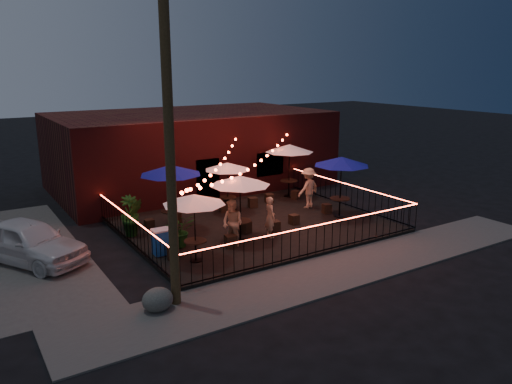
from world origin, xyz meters
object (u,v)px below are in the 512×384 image
cafe_table_2 (240,181)px  boulder (158,300)px  utility_pole (170,162)px  cafe_table_1 (171,171)px  cafe_table_3 (227,167)px  cafe_table_5 (289,149)px  cooler (162,241)px  cafe_table_0 (194,200)px  cafe_table_4 (342,162)px

cafe_table_2 → boulder: (-4.52, -3.30, -2.03)m
utility_pole → cafe_table_2: utility_pole is taller
cafe_table_1 → cafe_table_2: cafe_table_1 is taller
cafe_table_3 → cafe_table_5: (3.84, 0.76, 0.34)m
cooler → cafe_table_3: bearing=37.6°
cafe_table_0 → cafe_table_1: cafe_table_1 is taller
cafe_table_4 → cafe_table_2: bearing=-176.4°
utility_pole → cooler: size_ratio=9.00×
utility_pole → cafe_table_4: utility_pole is taller
cafe_table_0 → cafe_table_3: 5.72m
cafe_table_2 → cafe_table_3: (1.41, 3.45, -0.21)m
utility_pole → cafe_table_1: 6.18m
utility_pole → cafe_table_5: (9.20, 7.40, -1.50)m
cafe_table_0 → cooler: size_ratio=2.59×
boulder → utility_pole: bearing=10.4°
boulder → cooler: bearing=65.9°
utility_pole → cooler: (1.01, 3.44, -3.40)m
utility_pole → cafe_table_3: 8.73m
cooler → cafe_table_5: bearing=27.1°
cafe_table_1 → cafe_table_3: 3.28m
cafe_table_2 → boulder: size_ratio=3.29×
cafe_table_2 → cooler: cafe_table_2 is taller
cafe_table_2 → cafe_table_5: bearing=38.7°
utility_pole → cafe_table_4: size_ratio=2.67×
cooler → utility_pole: bearing=-105.1°
utility_pole → cafe_table_0: (1.68, 2.26, -1.78)m
cafe_table_1 → boulder: bearing=-116.8°
cafe_table_0 → cafe_table_1: (0.60, 3.29, 0.31)m
cafe_table_1 → cafe_table_4: cafe_table_1 is taller
cafe_table_1 → cafe_table_4: size_ratio=0.87×
cafe_table_1 → boulder: 6.71m
cafe_table_1 → utility_pole: bearing=-112.4°
utility_pole → cafe_table_3: (5.36, 6.64, -1.84)m
cafe_table_1 → cafe_table_2: size_ratio=0.91×
utility_pole → boulder: size_ratio=9.18×
cafe_table_1 → boulder: cafe_table_1 is taller
utility_pole → cafe_table_5: 11.90m
cafe_table_3 → cafe_table_5: size_ratio=0.78×
boulder → cafe_table_3: bearing=48.7°
cafe_table_4 → boulder: (-9.62, -3.62, -2.17)m
cooler → cafe_table_2: bearing=-3.5°
cafe_table_4 → cooler: size_ratio=3.36×
utility_pole → cafe_table_3: utility_pole is taller
cafe_table_3 → boulder: cafe_table_3 is taller
utility_pole → cooler: 4.94m
cafe_table_1 → cooler: size_ratio=2.94×
cafe_table_2 → cooler: bearing=175.3°
boulder → cafe_table_2: bearing=36.1°
cafe_table_3 → cafe_table_4: size_ratio=0.74×
cafe_table_3 → cafe_table_5: cafe_table_5 is taller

